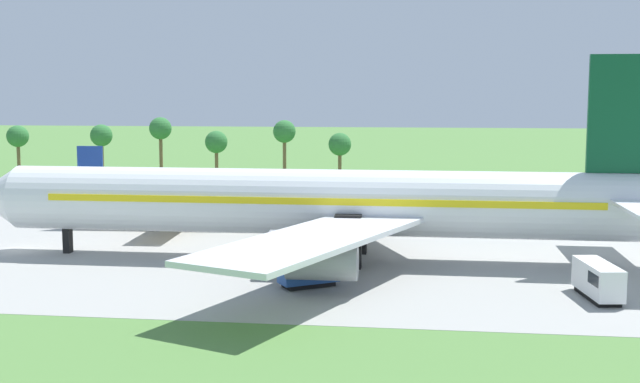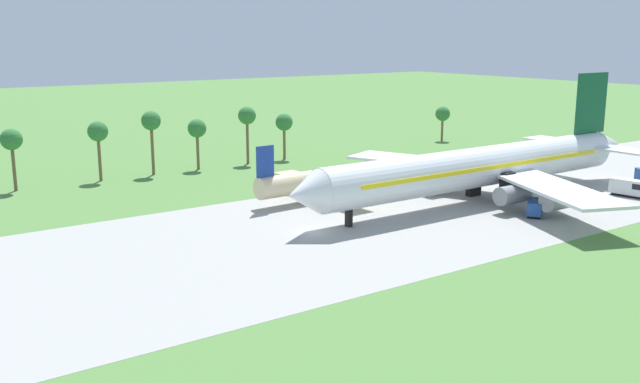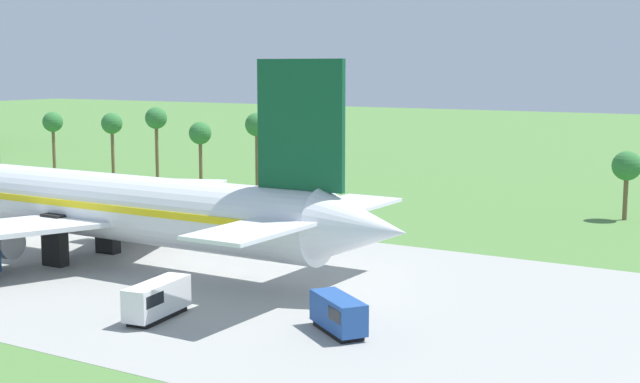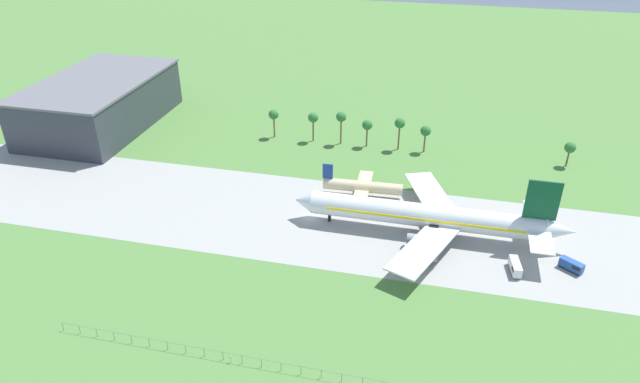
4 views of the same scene
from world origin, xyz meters
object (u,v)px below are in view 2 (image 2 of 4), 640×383
jet_airliner (485,166)px  fuel_truck (535,208)px  regional_aircraft (320,180)px  catering_van (632,188)px

jet_airliner → fuel_truck: bearing=-97.3°
regional_aircraft → jet_airliner: bearing=-37.3°
jet_airliner → catering_van: (21.47, -12.00, -4.01)m
regional_aircraft → catering_van: bearing=-33.4°
jet_airliner → fuel_truck: jet_airliner is taller
jet_airliner → catering_van: size_ratio=11.10×
jet_airliner → fuel_truck: size_ratio=14.18×
fuel_truck → catering_van: bearing=-2.6°
catering_van → jet_airliner: bearing=150.8°
jet_airliner → regional_aircraft: bearing=142.7°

